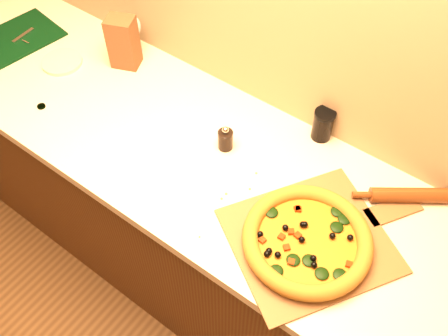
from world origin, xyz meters
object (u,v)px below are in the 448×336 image
Objects in this scene: rolling_pin at (409,195)px; dark_jar at (323,125)px; pizza_peel at (315,238)px; pizza at (307,240)px; side_plate at (62,62)px; pepper_grinder at (225,139)px; wine_glass at (132,27)px; cutting_board at (14,39)px.

dark_jar is at bearing 168.45° from rolling_pin.
pizza_peel is 1.68× the size of pizza.
rolling_pin reaches higher than side_plate.
rolling_pin is at bearing 8.24° from side_plate.
pepper_grinder is (-0.43, 0.13, 0.04)m from pizza_peel.
dark_jar is 0.74× the size of side_plate.
pizza is 2.20× the size of wine_glass.
pepper_grinder is 0.61× the size of side_plate.
pepper_grinder is 0.83× the size of dark_jar.
dark_jar is (-0.18, 0.40, 0.03)m from pizza.
wine_glass reaches higher than dark_jar.
cutting_board is at bearing -151.28° from pizza_peel.
pizza is 3.23× the size of dark_jar.
pizza is 0.98× the size of cutting_board.
wine_glass is at bearing 50.10° from side_plate.
pizza is (-0.01, -0.04, 0.03)m from pizza_peel.
wine_glass is 1.47× the size of dark_jar.
cutting_board is 1.05m from pepper_grinder.
cutting_board reaches higher than pizza_peel.
cutting_board is at bearing -172.49° from rolling_pin.
pizza_peel is at bearing -17.36° from pepper_grinder.
dark_jar is 1.05m from side_plate.
pizza is 1.27× the size of rolling_pin.
rolling_pin is 1.74× the size of wine_glass.
wine_glass is 1.08× the size of side_plate.
dark_jar is at bearing 44.91° from pepper_grinder.
pizza_peel is 1.65× the size of cutting_board.
pizza_peel is 0.34m from rolling_pin.
pizza_peel is 1.07m from wine_glass.
dark_jar is at bearing 114.07° from pizza.
pepper_grinder is 0.78m from side_plate.
side_plate is (-1.01, -0.27, -0.05)m from dark_jar.
pizza_peel is at bearing -17.75° from wine_glass.
dark_jar reaches higher than side_plate.
dark_jar reaches higher than rolling_pin.
dark_jar is (-0.35, 0.07, 0.03)m from rolling_pin.
cutting_board is at bearing -176.19° from side_plate.
side_plate is (-0.19, -0.22, -0.11)m from wine_glass.
wine_glass is at bearing 178.65° from rolling_pin.
pepper_grinder reaches higher than pizza_peel.
wine_glass reaches higher than pepper_grinder.
wine_glass is at bearing 161.97° from pepper_grinder.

